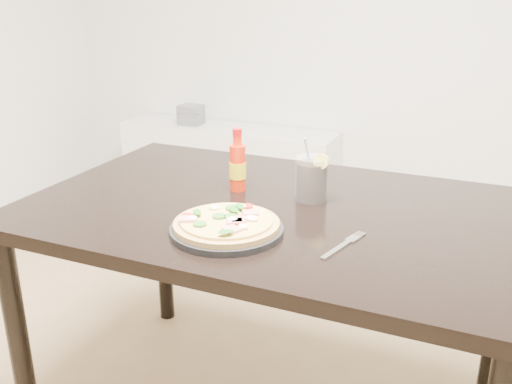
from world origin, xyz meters
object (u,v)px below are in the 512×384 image
at_px(fork, 345,244).
at_px(media_console, 228,165).
at_px(pizza, 227,223).
at_px(hot_sauce_bottle, 238,166).
at_px(cola_cup, 312,179).
at_px(dining_table, 273,232).
at_px(plate, 227,230).

bearing_deg(fork, media_console, 138.23).
bearing_deg(pizza, hot_sauce_bottle, 110.44).
xyz_separation_m(hot_sauce_bottle, cola_cup, (0.23, 0.01, -0.02)).
xyz_separation_m(dining_table, cola_cup, (0.08, 0.09, 0.14)).
bearing_deg(pizza, dining_table, 81.20).
height_order(plate, fork, plate).
relative_size(dining_table, hot_sauce_bottle, 7.28).
bearing_deg(dining_table, hot_sauce_bottle, 152.11).
height_order(dining_table, fork, fork).
height_order(plate, cola_cup, cola_cup).
distance_m(dining_table, cola_cup, 0.19).
relative_size(dining_table, media_console, 1.00).
relative_size(plate, pizza, 1.07).
distance_m(plate, media_console, 2.26).
bearing_deg(fork, plate, -156.26).
relative_size(plate, hot_sauce_bottle, 1.50).
height_order(plate, hot_sauce_bottle, hot_sauce_bottle).
height_order(pizza, hot_sauce_bottle, hot_sauce_bottle).
xyz_separation_m(cola_cup, media_console, (-1.10, 1.65, -0.56)).
xyz_separation_m(plate, fork, (0.29, 0.05, -0.01)).
bearing_deg(dining_table, plate, -98.85).
bearing_deg(pizza, plate, -114.13).
relative_size(plate, fork, 1.55).
bearing_deg(media_console, hot_sauce_bottle, -62.54).
relative_size(dining_table, cola_cup, 7.48).
xyz_separation_m(dining_table, hot_sauce_bottle, (-0.15, 0.08, 0.16)).
relative_size(dining_table, plate, 4.86).
relative_size(cola_cup, media_console, 0.13).
height_order(pizza, media_console, pizza).
bearing_deg(cola_cup, pizza, -110.60).
bearing_deg(hot_sauce_bottle, cola_cup, 3.29).
distance_m(cola_cup, media_console, 2.06).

